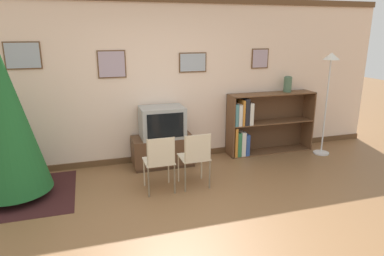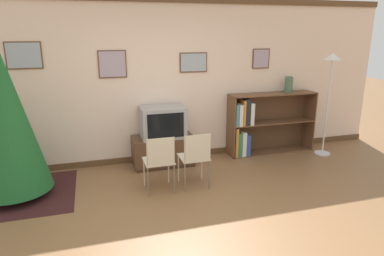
{
  "view_description": "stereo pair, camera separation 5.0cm",
  "coord_description": "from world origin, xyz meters",
  "px_view_note": "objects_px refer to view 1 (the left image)",
  "views": [
    {
      "loc": [
        -1.07,
        -3.28,
        2.17
      ],
      "look_at": [
        0.33,
        1.25,
        0.82
      ],
      "focal_mm": 32.0,
      "sensor_mm": 36.0,
      "label": 1
    },
    {
      "loc": [
        -1.03,
        -3.3,
        2.17
      ],
      "look_at": [
        0.33,
        1.25,
        0.82
      ],
      "focal_mm": 32.0,
      "sensor_mm": 36.0,
      "label": 2
    }
  ],
  "objects_px": {
    "standing_lamp": "(329,77)",
    "vase": "(288,84)",
    "folding_chair_left": "(160,160)",
    "folding_chair_right": "(196,156)",
    "television": "(162,122)",
    "bookshelf": "(257,124)",
    "tv_console": "(163,151)",
    "christmas_tree": "(4,117)"
  },
  "relations": [
    {
      "from": "tv_console",
      "to": "folding_chair_right",
      "type": "relative_size",
      "value": 1.23
    },
    {
      "from": "christmas_tree",
      "to": "folding_chair_left",
      "type": "distance_m",
      "value": 2.06
    },
    {
      "from": "bookshelf",
      "to": "vase",
      "type": "relative_size",
      "value": 5.69
    },
    {
      "from": "standing_lamp",
      "to": "folding_chair_right",
      "type": "bearing_deg",
      "value": -165.81
    },
    {
      "from": "christmas_tree",
      "to": "standing_lamp",
      "type": "distance_m",
      "value": 5.07
    },
    {
      "from": "bookshelf",
      "to": "standing_lamp",
      "type": "xyz_separation_m",
      "value": [
        1.13,
        -0.4,
        0.85
      ]
    },
    {
      "from": "television",
      "to": "vase",
      "type": "distance_m",
      "value": 2.41
    },
    {
      "from": "bookshelf",
      "to": "folding_chair_left",
      "type": "bearing_deg",
      "value": -152.2
    },
    {
      "from": "folding_chair_right",
      "to": "standing_lamp",
      "type": "xyz_separation_m",
      "value": [
        2.64,
        0.67,
        0.92
      ]
    },
    {
      "from": "vase",
      "to": "standing_lamp",
      "type": "relative_size",
      "value": 0.16
    },
    {
      "from": "christmas_tree",
      "to": "folding_chair_right",
      "type": "bearing_deg",
      "value": -10.56
    },
    {
      "from": "christmas_tree",
      "to": "tv_console",
      "type": "relative_size",
      "value": 2.22
    },
    {
      "from": "christmas_tree",
      "to": "television",
      "type": "xyz_separation_m",
      "value": [
        2.16,
        0.53,
        -0.38
      ]
    },
    {
      "from": "tv_console",
      "to": "television",
      "type": "xyz_separation_m",
      "value": [
        -0.0,
        -0.0,
        0.5
      ]
    },
    {
      "from": "television",
      "to": "folding_chair_right",
      "type": "bearing_deg",
      "value": -75.37
    },
    {
      "from": "standing_lamp",
      "to": "vase",
      "type": "bearing_deg",
      "value": 141.56
    },
    {
      "from": "christmas_tree",
      "to": "vase",
      "type": "distance_m",
      "value": 4.57
    },
    {
      "from": "television",
      "to": "standing_lamp",
      "type": "distance_m",
      "value": 2.98
    },
    {
      "from": "bookshelf",
      "to": "standing_lamp",
      "type": "relative_size",
      "value": 0.89
    },
    {
      "from": "folding_chair_left",
      "to": "folding_chair_right",
      "type": "height_order",
      "value": "same"
    },
    {
      "from": "christmas_tree",
      "to": "tv_console",
      "type": "distance_m",
      "value": 2.39
    },
    {
      "from": "television",
      "to": "bookshelf",
      "type": "xyz_separation_m",
      "value": [
        1.76,
        0.08,
        -0.2
      ]
    },
    {
      "from": "tv_console",
      "to": "folding_chair_right",
      "type": "distance_m",
      "value": 1.04
    },
    {
      "from": "folding_chair_right",
      "to": "vase",
      "type": "xyz_separation_m",
      "value": [
        2.1,
        1.09,
        0.77
      ]
    },
    {
      "from": "television",
      "to": "tv_console",
      "type": "bearing_deg",
      "value": 90.0
    },
    {
      "from": "folding_chair_right",
      "to": "bookshelf",
      "type": "xyz_separation_m",
      "value": [
        1.5,
        1.06,
        0.07
      ]
    },
    {
      "from": "television",
      "to": "folding_chair_right",
      "type": "height_order",
      "value": "television"
    },
    {
      "from": "television",
      "to": "bookshelf",
      "type": "relative_size",
      "value": 0.44
    },
    {
      "from": "folding_chair_left",
      "to": "bookshelf",
      "type": "bearing_deg",
      "value": 27.8
    },
    {
      "from": "christmas_tree",
      "to": "folding_chair_right",
      "type": "distance_m",
      "value": 2.54
    },
    {
      "from": "tv_console",
      "to": "bookshelf",
      "type": "xyz_separation_m",
      "value": [
        1.76,
        0.08,
        0.3
      ]
    },
    {
      "from": "folding_chair_right",
      "to": "television",
      "type": "bearing_deg",
      "value": 104.63
    },
    {
      "from": "standing_lamp",
      "to": "television",
      "type": "bearing_deg",
      "value": 173.83
    },
    {
      "from": "folding_chair_left",
      "to": "folding_chair_right",
      "type": "xyz_separation_m",
      "value": [
        0.51,
        0.0,
        0.0
      ]
    },
    {
      "from": "tv_console",
      "to": "vase",
      "type": "xyz_separation_m",
      "value": [
        2.36,
        0.11,
        1.0
      ]
    },
    {
      "from": "folding_chair_left",
      "to": "christmas_tree",
      "type": "bearing_deg",
      "value": 166.69
    },
    {
      "from": "folding_chair_right",
      "to": "bookshelf",
      "type": "bearing_deg",
      "value": 35.24
    },
    {
      "from": "tv_console",
      "to": "folding_chair_right",
      "type": "bearing_deg",
      "value": -75.41
    },
    {
      "from": "folding_chair_left",
      "to": "folding_chair_right",
      "type": "distance_m",
      "value": 0.51
    },
    {
      "from": "christmas_tree",
      "to": "standing_lamp",
      "type": "height_order",
      "value": "christmas_tree"
    },
    {
      "from": "folding_chair_left",
      "to": "standing_lamp",
      "type": "bearing_deg",
      "value": 11.96
    },
    {
      "from": "folding_chair_right",
      "to": "standing_lamp",
      "type": "relative_size",
      "value": 0.45
    }
  ]
}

